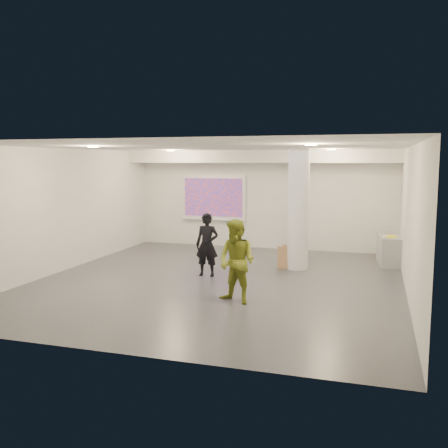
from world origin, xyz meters
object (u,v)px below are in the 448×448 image
(man, at_px, (237,262))
(projection_screen, at_px, (213,198))
(woman, at_px, (207,245))
(column, at_px, (298,209))
(credenza, at_px, (390,250))

(man, bearing_deg, projection_screen, 132.46)
(projection_screen, xyz_separation_m, man, (2.46, -6.01, -0.73))
(woman, bearing_deg, man, -59.45)
(column, xyz_separation_m, projection_screen, (-3.10, 2.65, 0.03))
(woman, xyz_separation_m, man, (1.27, -1.95, 0.06))
(credenza, xyz_separation_m, man, (-2.86, -4.65, 0.42))
(column, height_order, man, column)
(column, bearing_deg, projection_screen, 139.44)
(column, bearing_deg, man, -100.86)
(projection_screen, bearing_deg, credenza, -14.36)
(projection_screen, relative_size, woman, 1.41)
(column, height_order, woman, column)
(projection_screen, bearing_deg, woman, -73.70)
(man, bearing_deg, woman, 143.26)
(credenza, relative_size, man, 0.81)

